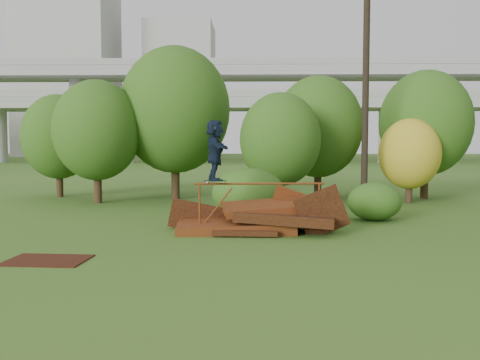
{
  "coord_description": "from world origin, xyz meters",
  "views": [
    {
      "loc": [
        -0.41,
        -14.23,
        2.74
      ],
      "look_at": [
        -0.8,
        2.0,
        1.6
      ],
      "focal_mm": 40.0,
      "sensor_mm": 36.0,
      "label": 1
    }
  ],
  "objects_px": {
    "skater": "(215,150)",
    "flat_plate": "(47,260)",
    "scrap_pile": "(256,219)",
    "utility_pole": "(366,82)"
  },
  "relations": [
    {
      "from": "scrap_pile",
      "to": "flat_plate",
      "type": "relative_size",
      "value": 3.11
    },
    {
      "from": "scrap_pile",
      "to": "flat_plate",
      "type": "height_order",
      "value": "scrap_pile"
    },
    {
      "from": "scrap_pile",
      "to": "skater",
      "type": "xyz_separation_m",
      "value": [
        -1.24,
        -0.39,
        2.16
      ]
    },
    {
      "from": "skater",
      "to": "flat_plate",
      "type": "height_order",
      "value": "skater"
    },
    {
      "from": "skater",
      "to": "flat_plate",
      "type": "distance_m",
      "value": 5.92
    },
    {
      "from": "skater",
      "to": "flat_plate",
      "type": "xyz_separation_m",
      "value": [
        -3.63,
        -3.95,
        -2.5
      ]
    },
    {
      "from": "scrap_pile",
      "to": "utility_pole",
      "type": "xyz_separation_m",
      "value": [
        4.67,
        6.53,
        4.95
      ]
    },
    {
      "from": "scrap_pile",
      "to": "skater",
      "type": "relative_size",
      "value": 3.1
    },
    {
      "from": "scrap_pile",
      "to": "utility_pole",
      "type": "distance_m",
      "value": 9.44
    },
    {
      "from": "scrap_pile",
      "to": "utility_pole",
      "type": "relative_size",
      "value": 0.54
    }
  ]
}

